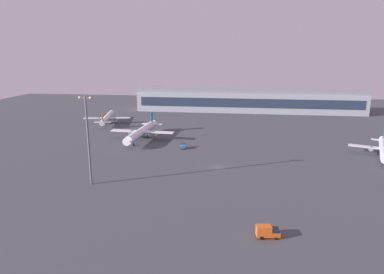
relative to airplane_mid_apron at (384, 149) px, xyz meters
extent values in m
plane|color=#424449|center=(-69.09, -23.30, -3.47)|extent=(416.00, 416.00, 0.00)
cube|color=#9EA3AD|center=(-54.39, 106.44, 3.53)|extent=(162.24, 22.00, 14.00)
cube|color=#263347|center=(-54.39, 95.24, 4.23)|extent=(155.75, 0.40, 6.16)
cube|color=gray|center=(-54.39, 106.44, 11.73)|extent=(162.24, 19.80, 2.40)
cylinder|color=silver|center=(-0.15, -0.43, 0.08)|extent=(13.23, 30.54, 3.29)
cone|color=silver|center=(5.31, 15.46, 0.08)|extent=(3.59, 3.25, 2.96)
cube|color=silver|center=(0.13, 0.39, -0.09)|extent=(27.33, 12.27, 0.30)
cube|color=silver|center=(4.77, 13.90, 0.25)|extent=(9.68, 5.06, 0.30)
cube|color=#146B4C|center=(4.69, 13.65, 2.89)|extent=(1.15, 2.70, 5.63)
cylinder|color=slate|center=(-4.37, 1.94, -0.70)|extent=(2.81, 3.57, 1.90)
cube|color=#146B4C|center=(-0.15, -0.43, -0.82)|extent=(12.11, 28.08, 0.31)
cylinder|color=#333338|center=(-3.39, -9.86, -1.46)|extent=(0.24, 0.24, 3.07)
cylinder|color=black|center=(-3.39, -9.86, -2.99)|extent=(0.64, 1.01, 0.95)
cylinder|color=#333338|center=(-1.25, 2.24, -1.46)|extent=(0.24, 0.24, 3.07)
cylinder|color=black|center=(-1.25, 2.24, -2.99)|extent=(0.64, 1.01, 0.95)
cylinder|color=white|center=(-109.90, 14.50, 0.72)|extent=(6.13, 36.91, 3.88)
cone|color=white|center=(-111.10, -5.05, 0.72)|extent=(3.83, 2.67, 3.68)
cone|color=white|center=(-108.68, 34.26, 0.72)|extent=(3.66, 3.07, 3.49)
cube|color=white|center=(-109.83, 15.52, 0.51)|extent=(32.85, 6.08, 0.36)
cube|color=white|center=(-108.80, 32.33, 0.92)|extent=(11.36, 3.13, 0.36)
cube|color=#1984B2|center=(-108.82, 32.02, 4.03)|extent=(0.51, 3.28, 6.63)
cylinder|color=slate|center=(-104.23, 15.18, -0.20)|extent=(2.47, 3.80, 2.25)
cylinder|color=slate|center=(-115.44, 15.87, -0.20)|extent=(2.47, 3.80, 2.25)
cube|color=#1984B2|center=(-109.90, 14.50, -0.35)|extent=(5.56, 33.95, 0.37)
cylinder|color=#333338|center=(-110.62, 2.77, -1.10)|extent=(0.29, 0.29, 3.62)
cylinder|color=black|center=(-110.62, 2.77, -2.91)|extent=(0.48, 1.15, 1.12)
cylinder|color=#333338|center=(-107.50, 16.91, -1.10)|extent=(0.29, 0.29, 3.62)
cylinder|color=black|center=(-107.50, 16.91, -2.91)|extent=(0.48, 1.15, 1.12)
cylinder|color=#333338|center=(-111.98, 17.19, -1.10)|extent=(0.29, 0.29, 3.62)
cylinder|color=black|center=(-111.98, 17.19, -2.91)|extent=(0.48, 1.15, 1.12)
cylinder|color=silver|center=(-141.82, 51.32, 0.13)|extent=(9.37, 31.66, 3.34)
cone|color=silver|center=(-145.08, 67.87, 0.13)|extent=(3.52, 2.68, 3.17)
cone|color=silver|center=(-138.54, 34.61, 0.13)|extent=(3.42, 2.99, 3.00)
cube|color=silver|center=(-141.65, 50.46, -0.04)|extent=(28.25, 8.87, 0.31)
cube|color=silver|center=(-138.86, 36.24, 0.31)|extent=(9.88, 3.93, 0.31)
cube|color=orange|center=(-138.91, 36.50, 2.99)|extent=(0.80, 2.81, 5.71)
cylinder|color=slate|center=(-146.39, 49.53, -0.66)|extent=(2.51, 3.47, 1.93)
cylinder|color=slate|center=(-136.92, 51.39, -0.66)|extent=(2.51, 3.47, 1.93)
cube|color=orange|center=(-141.82, 51.32, -0.79)|extent=(8.56, 29.11, 0.32)
cylinder|color=#333338|center=(-143.77, 61.25, -1.43)|extent=(0.25, 0.25, 3.12)
cylinder|color=black|center=(-143.77, 61.25, -2.99)|extent=(0.53, 1.02, 0.97)
cylinder|color=#333338|center=(-143.30, 48.80, -1.43)|extent=(0.25, 0.25, 3.12)
cylinder|color=black|center=(-143.30, 48.80, -2.99)|extent=(0.53, 1.02, 0.97)
cylinder|color=#333338|center=(-139.50, 49.54, -1.43)|extent=(0.25, 0.25, 3.12)
cylinder|color=black|center=(-139.50, 49.54, -2.99)|extent=(0.53, 1.02, 0.97)
cube|color=#D85919|center=(-52.54, -73.98, -2.42)|extent=(3.05, 2.75, 1.20)
cube|color=#1E232D|center=(-52.54, -73.98, -1.47)|extent=(2.70, 2.52, 0.70)
cube|color=#D85919|center=(-54.99, -74.31, -1.72)|extent=(3.88, 2.78, 2.60)
cylinder|color=black|center=(-52.30, -72.88, -3.02)|extent=(0.93, 0.42, 0.90)
cylinder|color=black|center=(-52.01, -74.96, -3.02)|extent=(0.93, 0.42, 0.90)
cylinder|color=black|center=(-55.79, -73.36, -3.02)|extent=(0.93, 0.42, 0.90)
cylinder|color=black|center=(-55.50, -75.44, -3.02)|extent=(0.93, 0.42, 0.90)
cube|color=#3372BF|center=(-86.79, 2.01, -2.47)|extent=(2.42, 2.49, 1.10)
cube|color=#1E232D|center=(-86.79, 2.01, -1.57)|extent=(2.21, 2.21, 0.70)
cube|color=#3372BF|center=(-86.37, 0.17, -2.32)|extent=(2.41, 2.77, 1.40)
cylinder|color=black|center=(-87.68, 2.11, -3.02)|extent=(0.49, 0.94, 0.90)
cylinder|color=black|center=(-86.03, 2.49, -3.02)|extent=(0.49, 0.94, 0.90)
cylinder|color=black|center=(-87.08, -0.51, -3.02)|extent=(0.49, 0.94, 0.90)
cylinder|color=black|center=(-85.43, -0.14, -3.02)|extent=(0.49, 0.94, 0.90)
cylinder|color=slate|center=(-110.67, -46.47, 11.54)|extent=(0.70, 0.70, 30.02)
cube|color=slate|center=(-110.67, -46.47, 25.95)|extent=(4.80, 0.40, 0.40)
sphere|color=#F9EAB2|center=(-112.47, -46.47, 25.95)|extent=(0.90, 0.90, 0.90)
sphere|color=#F9EAB2|center=(-108.87, -46.47, 25.95)|extent=(0.90, 0.90, 0.90)
camera|label=1|loc=(-62.25, -152.69, 41.01)|focal=32.80mm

